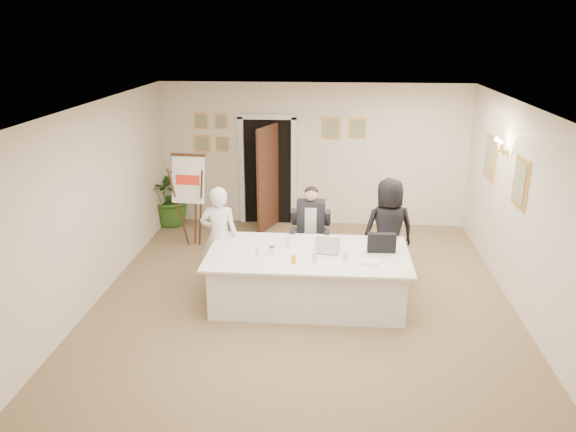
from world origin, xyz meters
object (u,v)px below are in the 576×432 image
(paper_stack, at_px, (369,261))
(standing_man, at_px, (219,237))
(laptop_bag, at_px, (382,243))
(conference_table, at_px, (308,277))
(laptop, at_px, (327,242))
(flip_chart, at_px, (191,205))
(oj_glass, at_px, (294,260))
(standing_woman, at_px, (388,230))
(potted_palm, at_px, (172,195))
(seated_man, at_px, (311,229))
(steel_jug, at_px, (272,250))

(paper_stack, bearing_deg, standing_man, 160.44)
(standing_man, relative_size, laptop_bag, 3.96)
(conference_table, distance_m, laptop, 0.59)
(conference_table, height_order, laptop_bag, laptop_bag)
(flip_chart, bearing_deg, oj_glass, -50.99)
(standing_man, bearing_deg, flip_chart, -65.61)
(standing_woman, distance_m, paper_stack, 1.24)
(laptop, bearing_deg, standing_man, 176.81)
(standing_man, relative_size, paper_stack, 5.27)
(potted_palm, distance_m, laptop_bag, 4.98)
(laptop_bag, relative_size, paper_stack, 1.33)
(seated_man, distance_m, flip_chart, 2.34)
(flip_chart, relative_size, potted_palm, 1.39)
(conference_table, bearing_deg, flip_chart, 136.91)
(flip_chart, distance_m, laptop_bag, 3.75)
(laptop, height_order, laptop_bag, laptop)
(laptop, relative_size, oj_glass, 2.83)
(potted_palm, bearing_deg, conference_table, -48.09)
(standing_man, distance_m, potted_palm, 3.09)
(laptop, bearing_deg, seated_man, 115.85)
(paper_stack, xyz_separation_m, steel_jug, (-1.34, 0.19, 0.04))
(conference_table, distance_m, steel_jug, 0.68)
(oj_glass, bearing_deg, flip_chart, 129.01)
(standing_man, height_order, potted_palm, standing_man)
(oj_glass, relative_size, steel_jug, 1.18)
(potted_palm, height_order, oj_glass, potted_palm)
(laptop_bag, xyz_separation_m, steel_jug, (-1.54, -0.21, -0.08))
(oj_glass, bearing_deg, potted_palm, 126.56)
(seated_man, relative_size, paper_stack, 4.79)
(conference_table, distance_m, potted_palm, 4.30)
(seated_man, height_order, standing_woman, standing_woman)
(flip_chart, height_order, oj_glass, flip_chart)
(seated_man, height_order, standing_man, standing_man)
(flip_chart, xyz_separation_m, potted_palm, (-0.69, 1.16, -0.18))
(standing_woman, height_order, paper_stack, standing_woman)
(flip_chart, xyz_separation_m, standing_woman, (3.37, -1.14, 0.04))
(flip_chart, relative_size, oj_glass, 12.93)
(seated_man, relative_size, steel_jug, 12.97)
(standing_man, xyz_separation_m, potted_palm, (-1.50, 2.70, -0.18))
(seated_man, distance_m, steel_jug, 1.35)
(laptop_bag, bearing_deg, paper_stack, -118.89)
(flip_chart, xyz_separation_m, paper_stack, (3.01, -2.32, 0.01))
(flip_chart, distance_m, steel_jug, 2.71)
(potted_palm, xyz_separation_m, steel_jug, (2.36, -3.30, 0.23))
(seated_man, relative_size, oj_glass, 10.97)
(potted_palm, bearing_deg, seated_man, -35.66)
(potted_palm, height_order, laptop_bag, potted_palm)
(steel_jug, bearing_deg, potted_palm, 125.58)
(oj_glass, bearing_deg, conference_table, 67.71)
(paper_stack, bearing_deg, steel_jug, 172.13)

